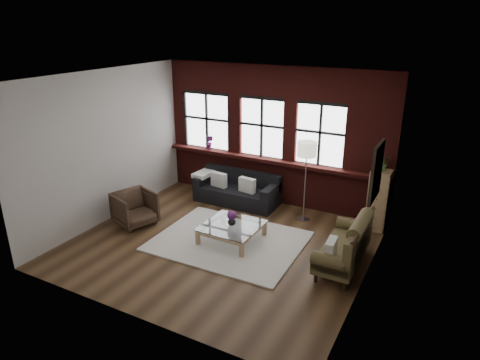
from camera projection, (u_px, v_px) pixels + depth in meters
The scene contains 26 objects.
floor at pixel (221, 243), 8.38m from camera, with size 5.50×5.50×0.00m, color #3C2616.
ceiling at pixel (218, 77), 7.26m from camera, with size 5.50×5.50×0.00m, color white.
wall_back at pixel (275, 136), 9.89m from camera, with size 5.50×5.50×0.00m, color #B5B0A8.
wall_front at pixel (126, 219), 5.75m from camera, with size 5.50×5.50×0.00m, color #B5B0A8.
wall_left at pixel (108, 147), 9.03m from camera, with size 5.00×5.00×0.00m, color #B5B0A8.
wall_right at pixel (373, 193), 6.61m from camera, with size 5.00×5.00×0.00m, color #B5B0A8.
brick_backwall at pixel (274, 136), 9.84m from camera, with size 5.50×0.12×3.20m, color #4C1412, non-canonical shape.
sill_ledge at pixel (271, 160), 9.96m from camera, with size 5.50×0.30×0.08m, color #4C1412.
window_left at pixel (207, 122), 10.58m from camera, with size 1.38×0.10×1.50m, color black, non-canonical shape.
window_mid at pixel (262, 128), 9.92m from camera, with size 1.38×0.10×1.50m, color black, non-canonical shape.
window_right at pixel (320, 135), 9.31m from camera, with size 1.38×0.10×1.50m, color black, non-canonical shape.
wall_poster at pixel (377, 172), 6.78m from camera, with size 0.05×0.74×0.94m, color black, non-canonical shape.
shag_rug at pixel (229, 241), 8.45m from camera, with size 2.82×2.21×0.03m, color beige.
dark_sofa at pixel (237, 189), 10.13m from camera, with size 1.98×0.80×0.72m, color black, non-canonical shape.
pillow_a at pixel (219, 180), 10.16m from camera, with size 0.40×0.14×0.34m, color silver.
pillow_b at pixel (247, 185), 9.83m from camera, with size 0.40×0.14×0.34m, color silver.
vintage_settee at pixel (343, 243), 7.49m from camera, with size 0.74×1.67×0.89m, color brown, non-canonical shape.
pillow_settee at pixel (331, 249), 7.06m from camera, with size 0.14×0.38×0.34m, color silver.
armchair at pixel (135, 208), 9.07m from camera, with size 0.77×0.79×0.72m, color #37271B.
coffee_table at pixel (232, 233), 8.42m from camera, with size 1.08×1.08×0.36m, color #9F7E56, non-canonical shape.
vase at pixel (232, 221), 8.33m from camera, with size 0.16×0.16×0.17m, color #B2B2B2.
flowers at pixel (232, 215), 8.28m from camera, with size 0.18×0.18×0.18m, color #66256D.
drawer_chest at pixel (378, 200), 8.76m from camera, with size 0.40×0.40×1.29m, color #9F7E56.
potted_plant_top at pixel (383, 163), 8.47m from camera, with size 0.30×0.26×0.34m, color #2D5923.
floor_lamp at pixel (305, 179), 9.06m from camera, with size 0.40×0.40×1.91m, color #A5A5A8, non-canonical shape.
sill_plant at pixel (209, 142), 10.59m from camera, with size 0.20×0.16×0.37m, color #66256D.
Camera 1 is at (3.80, -6.37, 4.12)m, focal length 32.00 mm.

